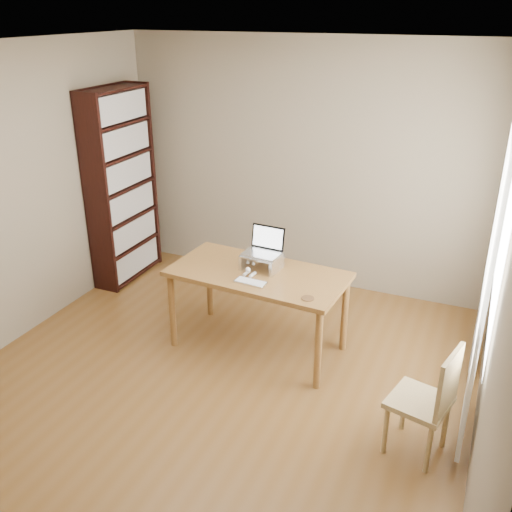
{
  "coord_description": "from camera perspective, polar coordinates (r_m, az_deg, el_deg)",
  "views": [
    {
      "loc": [
        1.85,
        -3.31,
        2.85
      ],
      "look_at": [
        0.11,
        0.72,
        0.91
      ],
      "focal_mm": 40.0,
      "sensor_mm": 36.0,
      "label": 1
    }
  ],
  "objects": [
    {
      "name": "keyboard",
      "position": [
        4.69,
        -0.56,
        -2.63
      ],
      "size": [
        0.27,
        0.13,
        0.02
      ],
      "rotation": [
        0.0,
        0.0,
        -0.07
      ],
      "color": "silver",
      "rests_on": "desk"
    },
    {
      "name": "chair",
      "position": [
        4.07,
        17.03,
        -13.42
      ],
      "size": [
        0.46,
        0.46,
        0.85
      ],
      "rotation": [
        0.0,
        0.0,
        -0.24
      ],
      "color": "tan",
      "rests_on": "ground"
    },
    {
      "name": "laptop_stand",
      "position": [
        4.92,
        0.56,
        -0.38
      ],
      "size": [
        0.32,
        0.25,
        0.13
      ],
      "rotation": [
        0.0,
        0.0,
        -0.07
      ],
      "color": "silver",
      "rests_on": "desk"
    },
    {
      "name": "bookshelf",
      "position": [
        6.36,
        -13.27,
        6.77
      ],
      "size": [
        0.3,
        0.9,
        2.1
      ],
      "color": "black",
      "rests_on": "ground"
    },
    {
      "name": "coaster",
      "position": [
        4.47,
        5.2,
        -4.23
      ],
      "size": [
        0.1,
        0.1,
        0.01
      ],
      "primitive_type": "cylinder",
      "color": "brown",
      "rests_on": "desk"
    },
    {
      "name": "room",
      "position": [
        4.1,
        -4.9,
        1.54
      ],
      "size": [
        4.04,
        4.54,
        2.64
      ],
      "color": "brown",
      "rests_on": "ground"
    },
    {
      "name": "desk",
      "position": [
        4.92,
        0.19,
        -2.55
      ],
      "size": [
        1.56,
        0.86,
        0.75
      ],
      "rotation": [
        0.0,
        0.0,
        -0.07
      ],
      "color": "brown",
      "rests_on": "ground"
    },
    {
      "name": "curtains",
      "position": [
        4.44,
        22.45,
        -0.27
      ],
      "size": [
        0.03,
        1.9,
        2.25
      ],
      "color": "white",
      "rests_on": "ground"
    },
    {
      "name": "laptop",
      "position": [
        4.92,
        0.81,
        0.98
      ],
      "size": [
        0.32,
        0.28,
        0.22
      ],
      "rotation": [
        0.0,
        0.0,
        -0.07
      ],
      "color": "silver",
      "rests_on": "laptop_stand"
    },
    {
      "name": "cat",
      "position": [
        4.96,
        0.47,
        -0.45
      ],
      "size": [
        0.23,
        0.47,
        0.14
      ],
      "rotation": [
        0.0,
        0.0,
        -0.11
      ],
      "color": "#4F473E",
      "rests_on": "desk"
    }
  ]
}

